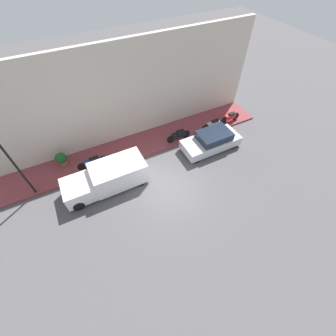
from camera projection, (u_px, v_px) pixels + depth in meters
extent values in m
plane|color=#514F51|center=(169.00, 189.00, 14.20)|extent=(60.00, 60.00, 0.00)
cube|color=brown|center=(141.00, 144.00, 16.78)|extent=(2.57, 19.20, 0.14)
cube|color=beige|center=(129.00, 94.00, 15.04)|extent=(0.30, 19.20, 6.92)
cube|color=silver|center=(211.00, 143.00, 16.27)|extent=(1.82, 4.22, 0.66)
cube|color=#192333|center=(214.00, 135.00, 15.89)|extent=(1.60, 2.32, 0.52)
cylinder|color=black|center=(197.00, 159.00, 15.47)|extent=(0.20, 0.64, 0.64)
cylinder|color=black|center=(185.00, 145.00, 16.39)|extent=(0.20, 0.64, 0.64)
cylinder|color=black|center=(235.00, 144.00, 16.44)|extent=(0.20, 0.64, 0.64)
cylinder|color=black|center=(222.00, 132.00, 17.36)|extent=(0.20, 0.64, 0.64)
cube|color=white|center=(119.00, 173.00, 13.89)|extent=(1.89, 3.26, 1.47)
cube|color=white|center=(79.00, 190.00, 13.31)|extent=(1.80, 1.76, 1.03)
cube|color=#192333|center=(73.00, 189.00, 13.02)|extent=(1.61, 0.97, 0.41)
cylinder|color=black|center=(79.00, 206.00, 13.03)|extent=(0.22, 0.66, 0.66)
cylinder|color=black|center=(73.00, 185.00, 13.98)|extent=(0.22, 0.66, 0.66)
cylinder|color=black|center=(140.00, 182.00, 14.17)|extent=(0.22, 0.66, 0.66)
cylinder|color=black|center=(131.00, 164.00, 15.12)|extent=(0.22, 0.66, 0.66)
cube|color=navy|center=(92.00, 162.00, 14.97)|extent=(0.30, 1.08, 0.35)
cube|color=black|center=(94.00, 158.00, 14.84)|extent=(0.27, 0.59, 0.12)
cylinder|color=black|center=(82.00, 167.00, 14.86)|extent=(0.10, 0.58, 0.58)
cylinder|color=black|center=(103.00, 159.00, 15.29)|extent=(0.10, 0.58, 0.58)
cube|color=#B21E1E|center=(230.00, 117.00, 18.11)|extent=(0.30, 0.96, 0.39)
cube|color=black|center=(232.00, 114.00, 17.95)|extent=(0.27, 0.52, 0.12)
cylinder|color=black|center=(224.00, 120.00, 18.05)|extent=(0.10, 0.64, 0.64)
cylinder|color=black|center=(235.00, 116.00, 18.40)|extent=(0.10, 0.64, 0.64)
cube|color=black|center=(179.00, 135.00, 16.65)|extent=(0.30, 1.02, 0.44)
cube|color=black|center=(180.00, 131.00, 16.48)|extent=(0.27, 0.56, 0.12)
cylinder|color=black|center=(171.00, 139.00, 16.59)|extent=(0.10, 0.61, 0.61)
cylinder|color=black|center=(186.00, 134.00, 16.98)|extent=(0.10, 0.61, 0.61)
cube|color=#B7B7BF|center=(213.00, 124.00, 17.59)|extent=(0.30, 1.05, 0.36)
cube|color=black|center=(215.00, 121.00, 17.45)|extent=(0.27, 0.58, 0.12)
cylinder|color=black|center=(205.00, 128.00, 17.48)|extent=(0.10, 0.57, 0.57)
cylinder|color=black|center=(220.00, 123.00, 17.90)|extent=(0.10, 0.57, 0.57)
cylinder|color=black|center=(17.00, 168.00, 12.18)|extent=(0.12, 0.12, 4.52)
cylinder|color=brown|center=(63.00, 163.00, 15.27)|extent=(0.44, 0.44, 0.31)
sphere|color=#195123|center=(61.00, 158.00, 14.93)|extent=(0.73, 0.73, 0.73)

